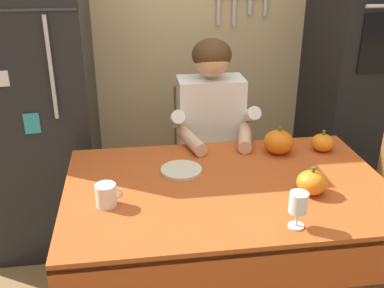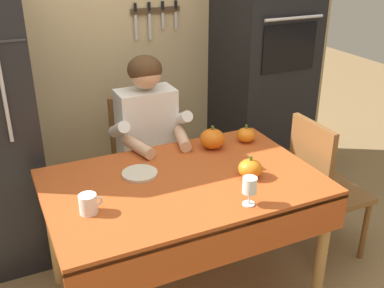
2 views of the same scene
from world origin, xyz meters
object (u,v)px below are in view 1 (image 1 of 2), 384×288
wall_oven (366,58)px  seated_person (212,133)px  refrigerator (31,97)px  pumpkin_medium (323,143)px  chair_behind_person (206,156)px  coffee_mug (106,195)px  wine_glass (298,204)px  pumpkin_small (312,182)px  dining_table (228,204)px  serving_tray (181,170)px  pumpkin_large (279,142)px

wall_oven → seated_person: wall_oven is taller
refrigerator → wall_oven: (2.00, 0.04, 0.15)m
wall_oven → refrigerator: bearing=-178.9°
seated_person → pumpkin_medium: size_ratio=11.25×
chair_behind_person → seated_person: bearing=-90.0°
wall_oven → coffee_mug: wall_oven is taller
wine_glass → pumpkin_small: size_ratio=1.15×
dining_table → serving_tray: (-0.18, 0.17, 0.09)m
refrigerator → serving_tray: refrigerator is taller
pumpkin_medium → seated_person: bearing=148.8°
wall_oven → pumpkin_medium: 0.85m
refrigerator → serving_tray: 1.06m
wine_glass → pumpkin_large: size_ratio=0.97×
refrigerator → pumpkin_large: size_ratio=12.27×
wall_oven → pumpkin_small: (-0.72, -1.02, -0.26)m
chair_behind_person → pumpkin_small: bearing=-72.0°
pumpkin_medium → pumpkin_small: bearing=-118.3°
wall_oven → pumpkin_large: size_ratio=14.32×
chair_behind_person → wine_glass: chair_behind_person is taller
wall_oven → pumpkin_large: bearing=-139.9°
seated_person → coffee_mug: bearing=-129.1°
coffee_mug → serving_tray: 0.41m
wall_oven → serving_tray: bearing=-148.6°
pumpkin_medium → pumpkin_small: size_ratio=0.89×
wine_glass → pumpkin_medium: wine_glass is taller
pumpkin_small → seated_person: bearing=112.4°
seated_person → dining_table: bearing=-93.7°
chair_behind_person → coffee_mug: (-0.55, -0.87, 0.28)m
refrigerator → dining_table: refrigerator is taller
dining_table → chair_behind_person: chair_behind_person is taller
coffee_mug → pumpkin_small: size_ratio=0.89×
wall_oven → seated_person: bearing=-162.5°
coffee_mug → pumpkin_small: 0.84m
pumpkin_large → serving_tray: pumpkin_large is taller
wine_glass → serving_tray: 0.62m
chair_behind_person → wall_oven: bearing=7.3°
wine_glass → pumpkin_large: wine_glass is taller
wine_glass → pumpkin_medium: (0.36, 0.62, -0.05)m
wall_oven → coffee_mug: size_ratio=19.02×
pumpkin_medium → pumpkin_small: 0.45m
coffee_mug → wine_glass: 0.74m
seated_person → pumpkin_small: size_ratio=10.00×
pumpkin_medium → pumpkin_large: bearing=178.4°
wine_glass → pumpkin_small: wine_glass is taller
seated_person → coffee_mug: size_ratio=11.28×
refrigerator → pumpkin_small: 1.62m
dining_table → coffee_mug: 0.53m
wall_oven → chair_behind_person: bearing=-172.7°
chair_behind_person → pumpkin_medium: (0.50, -0.49, 0.27)m
chair_behind_person → pumpkin_medium: chair_behind_person is taller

